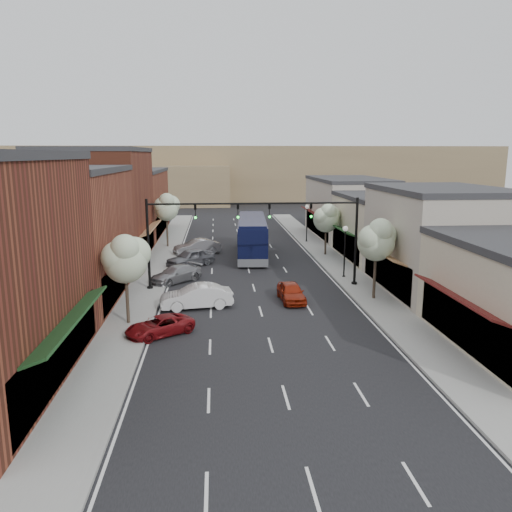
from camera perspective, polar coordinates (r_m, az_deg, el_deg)
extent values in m
plane|color=black|center=(31.43, 0.87, -7.46)|extent=(160.00, 160.00, 0.00)
cube|color=gray|center=(49.45, -10.95, -0.54)|extent=(2.80, 73.00, 0.15)
cube|color=gray|center=(50.42, 8.38, -0.22)|extent=(2.80, 73.00, 0.15)
cube|color=gray|center=(49.31, -9.34, -0.51)|extent=(0.25, 73.00, 0.17)
cube|color=gray|center=(50.12, 6.82, -0.25)|extent=(0.25, 73.00, 0.17)
cube|color=black|center=(24.34, -21.93, -10.10)|extent=(0.60, 11.90, 2.60)
cube|color=#173B19|center=(23.62, -20.34, -6.77)|extent=(1.07, 9.80, 0.49)
cube|color=brown|center=(37.81, -22.18, 1.96)|extent=(9.00, 14.00, 9.00)
cube|color=#2D2D30|center=(37.39, -22.73, 9.07)|extent=(9.20, 14.10, 0.40)
cube|color=black|center=(37.32, -15.68, -2.28)|extent=(0.60, 11.90, 2.60)
cube|color=#4F1412|center=(36.85, -14.59, 0.00)|extent=(1.07, 9.80, 0.49)
cube|color=brown|center=(51.12, -17.61, 5.40)|extent=(9.00, 14.00, 10.50)
cube|color=#2D2D30|center=(50.88, -17.99, 11.51)|extent=(9.20, 14.10, 0.40)
cube|color=black|center=(50.84, -12.74, 1.47)|extent=(0.60, 11.90, 2.60)
cube|color=#9F7248|center=(50.50, -11.92, 3.16)|extent=(1.07, 9.80, 0.49)
cube|color=brown|center=(66.86, -14.53, 5.81)|extent=(9.00, 18.00, 8.00)
cube|color=#2D2D30|center=(66.60, -14.71, 9.40)|extent=(9.20, 18.10, 0.40)
cube|color=black|center=(66.54, -10.86, 3.86)|extent=(0.60, 15.30, 2.60)
cube|color=#173B19|center=(66.28, -10.21, 5.16)|extent=(1.07, 12.60, 0.49)
cube|color=black|center=(28.26, 23.15, -7.21)|extent=(0.60, 10.20, 2.60)
cube|color=#4F1412|center=(27.48, 21.92, -4.36)|extent=(1.07, 8.40, 0.49)
cube|color=#A79D8F|center=(39.82, 20.19, 1.45)|extent=(8.00, 12.00, 7.50)
cube|color=#2D2D30|center=(39.38, 20.59, 7.12)|extent=(8.20, 12.10, 0.40)
cube|color=black|center=(38.84, 15.01, -1.71)|extent=(0.60, 10.20, 2.60)
cube|color=#9F7248|center=(38.27, 14.00, 0.45)|extent=(1.07, 8.40, 0.49)
cube|color=#C2B69A|center=(50.93, 14.54, 2.99)|extent=(8.00, 12.00, 6.00)
cube|color=#2D2D30|center=(50.58, 14.73, 6.58)|extent=(8.20, 12.10, 0.40)
cube|color=black|center=(50.07, 10.46, 1.41)|extent=(0.60, 10.20, 2.60)
cube|color=#173B19|center=(49.63, 9.63, 3.10)|extent=(1.07, 8.40, 0.49)
cube|color=#A79D8F|center=(64.15, 10.50, 5.31)|extent=(8.00, 16.00, 7.00)
cube|color=#2D2D30|center=(63.87, 10.62, 8.61)|extent=(8.20, 16.10, 0.40)
cube|color=black|center=(63.52, 7.21, 3.62)|extent=(0.60, 13.60, 2.60)
cube|color=#4F1412|center=(63.18, 6.53, 4.97)|extent=(1.07, 11.20, 0.49)
cube|color=#7A6647|center=(119.69, -3.30, 9.47)|extent=(120.00, 30.00, 12.00)
cube|color=#7A6647|center=(110.01, -16.39, 7.81)|extent=(50.00, 20.00, 8.00)
cylinder|color=black|center=(40.40, 11.15, -3.14)|extent=(0.44, 0.44, 0.30)
cylinder|color=black|center=(39.70, 11.34, 1.54)|extent=(0.20, 0.20, 7.00)
cylinder|color=black|center=(38.38, 5.73, 6.04)|extent=(8.00, 0.14, 0.14)
imported|color=black|center=(38.51, 6.30, 5.15)|extent=(0.18, 0.46, 1.10)
sphere|color=#19E533|center=(38.44, 6.32, 4.51)|extent=(0.18, 0.18, 0.18)
imported|color=black|center=(38.04, 1.55, 5.14)|extent=(0.18, 0.46, 1.10)
sphere|color=#19E533|center=(37.97, 1.56, 4.49)|extent=(0.18, 0.18, 0.18)
cylinder|color=black|center=(39.24, -12.01, -3.61)|extent=(0.44, 0.44, 0.30)
cylinder|color=black|center=(38.52, -12.21, 1.20)|extent=(0.20, 0.20, 7.00)
cylinder|color=black|center=(37.77, -6.36, 5.94)|extent=(8.00, 0.14, 0.14)
imported|color=black|center=(37.85, -6.95, 5.03)|extent=(0.18, 0.46, 1.10)
sphere|color=#19E533|center=(37.78, -6.94, 4.38)|extent=(0.18, 0.18, 0.18)
imported|color=black|center=(37.86, -2.08, 5.11)|extent=(0.18, 0.46, 1.10)
sphere|color=#19E533|center=(37.79, -2.07, 4.45)|extent=(0.18, 0.18, 0.18)
cylinder|color=#47382B|center=(36.37, 13.40, -2.10)|extent=(0.20, 0.20, 3.71)
sphere|color=#B9DBA8|center=(35.90, 13.57, 1.50)|extent=(2.60, 2.60, 2.60)
sphere|color=#B9DBA8|center=(36.27, 14.21, 2.31)|extent=(2.00, 2.00, 2.00)
sphere|color=#B9DBA8|center=(35.44, 13.13, 1.96)|extent=(1.90, 1.90, 1.90)
sphere|color=#B9DBA8|center=(35.32, 14.05, 2.84)|extent=(1.70, 1.70, 1.70)
cylinder|color=#47382B|center=(51.54, 7.96, 1.85)|extent=(0.20, 0.20, 3.33)
sphere|color=#B9DBA8|center=(51.24, 8.02, 4.14)|extent=(2.60, 2.60, 2.60)
sphere|color=#B9DBA8|center=(51.59, 8.50, 4.64)|extent=(2.00, 2.00, 2.00)
sphere|color=#B9DBA8|center=(50.82, 7.66, 4.44)|extent=(1.90, 1.90, 1.90)
sphere|color=#B9DBA8|center=(50.68, 8.28, 5.00)|extent=(1.70, 1.70, 1.70)
cylinder|color=#47382B|center=(31.24, -14.50, -4.57)|extent=(0.20, 0.20, 3.52)
sphere|color=#B9DBA8|center=(30.72, -14.71, -0.63)|extent=(2.60, 2.60, 2.60)
sphere|color=#B9DBA8|center=(30.84, -13.74, 0.30)|extent=(2.00, 2.00, 2.00)
sphere|color=#B9DBA8|center=(30.44, -15.58, -0.15)|extent=(1.90, 1.90, 1.90)
sphere|color=#B9DBA8|center=(30.05, -14.77, 0.82)|extent=(1.70, 1.70, 1.70)
cylinder|color=#47382B|center=(56.46, -10.11, 2.88)|extent=(0.20, 0.20, 3.84)
sphere|color=#B9DBA8|center=(56.16, -10.20, 5.30)|extent=(2.60, 2.60, 2.60)
sphere|color=#B9DBA8|center=(56.36, -9.68, 5.83)|extent=(2.00, 2.00, 2.00)
sphere|color=#B9DBA8|center=(55.86, -10.65, 5.62)|extent=(1.90, 1.90, 1.90)
sphere|color=#B9DBA8|center=(55.56, -10.18, 6.23)|extent=(1.70, 1.70, 1.70)
cylinder|color=black|center=(42.70, 9.99, -2.38)|extent=(0.28, 0.28, 0.20)
cylinder|color=black|center=(42.29, 10.08, 0.12)|extent=(0.12, 0.12, 4.00)
sphere|color=white|center=(41.91, 10.18, 3.10)|extent=(0.44, 0.44, 0.44)
cylinder|color=black|center=(59.43, 5.78, 1.65)|extent=(0.28, 0.28, 0.20)
cylinder|color=black|center=(59.14, 5.82, 3.46)|extent=(0.12, 0.12, 4.00)
sphere|color=white|center=(58.87, 5.86, 5.60)|extent=(0.44, 0.44, 0.44)
cube|color=black|center=(51.05, -0.45, 2.35)|extent=(3.55, 12.92, 3.28)
cube|color=#595B60|center=(51.31, -0.45, 0.69)|extent=(3.57, 12.94, 0.75)
cube|color=black|center=(50.98, -0.45, 2.86)|extent=(3.54, 11.90, 1.17)
cube|color=black|center=(50.81, -0.45, 4.23)|extent=(3.29, 12.39, 0.27)
cube|color=black|center=(44.69, -0.36, 1.91)|extent=(2.21, 0.22, 1.28)
cylinder|color=black|center=(46.94, -1.92, -0.38)|extent=(0.41, 1.13, 1.11)
cylinder|color=black|center=(46.97, 1.15, -0.37)|extent=(0.41, 1.13, 1.11)
cylinder|color=black|center=(55.30, -1.80, 1.44)|extent=(0.41, 1.13, 1.11)
cylinder|color=black|center=(55.32, 0.80, 1.45)|extent=(0.41, 1.13, 1.11)
cylinder|color=black|center=(53.83, -1.82, 1.16)|extent=(0.41, 1.13, 1.11)
cylinder|color=black|center=(53.86, 0.86, 1.17)|extent=(0.41, 1.13, 1.11)
imported|color=maroon|center=(35.43, 4.04, -4.14)|extent=(1.84, 4.07, 1.36)
imported|color=maroon|center=(29.45, -10.96, -7.86)|extent=(4.34, 3.77, 1.11)
imported|color=silver|center=(34.07, -6.84, -4.62)|extent=(5.07, 2.43, 1.60)
imported|color=gray|center=(41.12, -9.15, -2.06)|extent=(4.65, 4.56, 1.34)
imported|color=slate|center=(46.84, -7.50, -0.18)|extent=(4.87, 4.46, 1.61)
imported|color=#A7A7AC|center=(52.25, -6.75, 1.04)|extent=(5.09, 3.37, 1.59)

